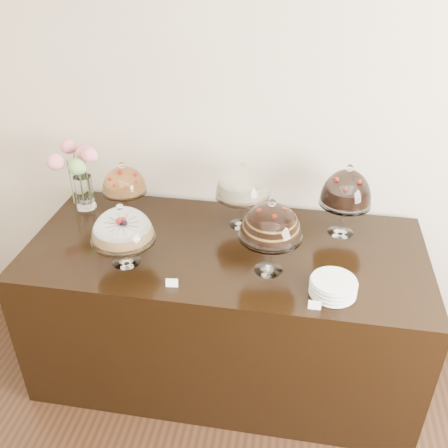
% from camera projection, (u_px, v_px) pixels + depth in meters
% --- Properties ---
extents(wall_back, '(5.00, 0.04, 3.00)m').
position_uv_depth(wall_back, '(295.00, 113.00, 2.87)').
color(wall_back, beige).
rests_on(wall_back, ground).
extents(display_counter, '(2.20, 1.00, 0.90)m').
position_uv_depth(display_counter, '(225.00, 309.00, 3.00)').
color(display_counter, black).
rests_on(display_counter, ground).
extents(cake_stand_sugar_sponge, '(0.33, 0.33, 0.35)m').
position_uv_depth(cake_stand_sugar_sponge, '(122.00, 228.00, 2.53)').
color(cake_stand_sugar_sponge, white).
rests_on(cake_stand_sugar_sponge, display_counter).
extents(cake_stand_choco_layer, '(0.32, 0.32, 0.42)m').
position_uv_depth(cake_stand_choco_layer, '(271.00, 224.00, 2.44)').
color(cake_stand_choco_layer, white).
rests_on(cake_stand_choco_layer, display_counter).
extents(cake_stand_cheesecake, '(0.32, 0.32, 0.41)m').
position_uv_depth(cake_stand_cheesecake, '(243.00, 184.00, 2.83)').
color(cake_stand_cheesecake, white).
rests_on(cake_stand_cheesecake, display_counter).
extents(cake_stand_dark_choco, '(0.29, 0.29, 0.43)m').
position_uv_depth(cake_stand_dark_choco, '(347.00, 190.00, 2.75)').
color(cake_stand_dark_choco, white).
rests_on(cake_stand_dark_choco, display_counter).
extents(cake_stand_fruit_tart, '(0.27, 0.27, 0.35)m').
position_uv_depth(cake_stand_fruit_tart, '(124.00, 182.00, 2.95)').
color(cake_stand_fruit_tart, white).
rests_on(cake_stand_fruit_tart, display_counter).
extents(flower_vase, '(0.29, 0.25, 0.42)m').
position_uv_depth(flower_vase, '(78.00, 170.00, 3.01)').
color(flower_vase, white).
rests_on(flower_vase, display_counter).
extents(plate_stack, '(0.22, 0.22, 0.08)m').
position_uv_depth(plate_stack, '(333.00, 287.00, 2.40)').
color(plate_stack, white).
rests_on(plate_stack, display_counter).
extents(price_card_left, '(0.06, 0.02, 0.04)m').
position_uv_depth(price_card_left, '(172.00, 283.00, 2.46)').
color(price_card_left, white).
rests_on(price_card_left, display_counter).
extents(price_card_right, '(0.06, 0.02, 0.04)m').
position_uv_depth(price_card_right, '(315.00, 305.00, 2.32)').
color(price_card_right, white).
rests_on(price_card_right, display_counter).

